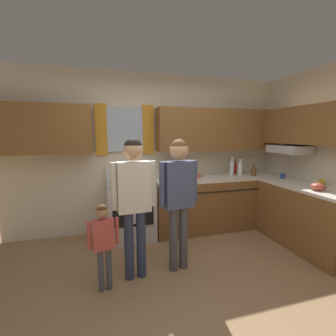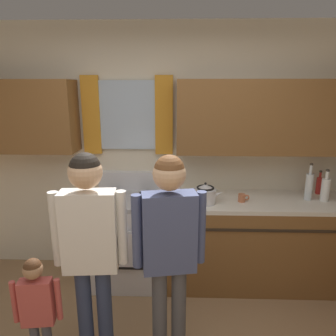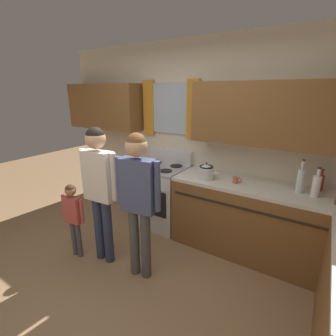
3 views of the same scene
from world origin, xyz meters
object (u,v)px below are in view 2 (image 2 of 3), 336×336
Objects in this scene: stovetop_kettle at (205,194)px; small_child at (37,306)px; cup_terracotta at (242,198)px; adult_in_plaid at (169,241)px; bottle_sauce_red at (319,185)px; bottle_tall_clear at (309,186)px; adult_holding_child at (90,240)px; stove_oven at (130,237)px; bottle_milk_white at (325,189)px.

stovetop_kettle is 0.29× the size of small_child.
adult_in_plaid is (-0.67, -0.97, 0.05)m from cup_terracotta.
stovetop_kettle is (-0.36, -0.05, 0.06)m from cup_terracotta.
bottle_sauce_red reaches higher than small_child.
cup_terracotta is (-0.65, -0.08, -0.10)m from bottle_tall_clear.
cup_terracotta is 0.07× the size of adult_holding_child.
bottle_sauce_red is 0.27m from bottle_tall_clear.
cup_terracotta is at bearing 39.87° from adult_holding_child.
adult_holding_child is 0.55m from small_child.
adult_holding_child reaches higher than bottle_sauce_red.
bottle_milk_white reaches higher than stove_oven.
stove_oven is 4.48× the size of bottle_sauce_red.
adult_holding_child is (-0.08, -1.07, 0.53)m from stove_oven.
cup_terracotta is 1.19m from adult_in_plaid.
bottle_milk_white is 1.17m from stovetop_kettle.
adult_in_plaid is 0.97m from small_child.
bottle_milk_white is at bearing -0.40° from stove_oven.
bottle_sauce_red is 0.26× the size of small_child.
bottle_milk_white is at bearing 26.99° from small_child.
bottle_milk_white is 1.80m from adult_in_plaid.
stove_oven is 3.00× the size of bottle_tall_clear.
stove_oven is at bearing -174.24° from bottle_sauce_red.
bottle_sauce_red is at bearing 14.73° from stovetop_kettle.
cup_terracotta is at bearing -173.24° from bottle_tall_clear.
bottle_tall_clear is (-0.15, 0.02, 0.02)m from bottle_milk_white.
stovetop_kettle is (-1.01, -0.13, -0.05)m from bottle_tall_clear.
bottle_tall_clear is 1.69m from adult_in_plaid.
adult_holding_child reaches higher than stovetop_kettle.
bottle_tall_clear reaches higher than cup_terracotta.
bottle_milk_white is at bearing 3.94° from cup_terracotta.
small_child is at bearing -109.32° from stove_oven.
small_child is at bearing -151.00° from bottle_tall_clear.
stove_oven is 1.25m from adult_in_plaid.
bottle_milk_white is (1.92, -0.01, 0.55)m from stove_oven.
small_child is at bearing -153.01° from bottle_milk_white.
stove_oven is at bearing -179.71° from bottle_tall_clear.
bottle_sauce_red is at bearing 80.65° from bottle_milk_white.
adult_in_plaid is (0.52, 0.03, -0.01)m from adult_holding_child.
bottle_tall_clear is at bearing 30.22° from adult_holding_child.
small_child is (-0.34, -0.13, -0.42)m from adult_holding_child.
bottle_milk_white is 0.15m from bottle_tall_clear.
stove_oven is at bearing 112.80° from adult_in_plaid.
bottle_milk_white is at bearing -99.35° from bottle_sauce_red.
small_child is (-1.18, -1.09, -0.41)m from stovetop_kettle.
adult_holding_child is at bearing 21.78° from small_child.
adult_holding_child is (-1.85, -1.08, -0.04)m from bottle_tall_clear.
adult_in_plaid reaches higher than stovetop_kettle.
small_child is at bearing -158.22° from adult_holding_child.
stovetop_kettle is at bearing -8.90° from stove_oven.
stove_oven is at bearing 176.47° from cup_terracotta.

